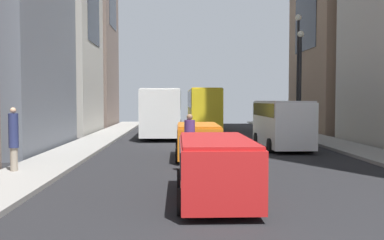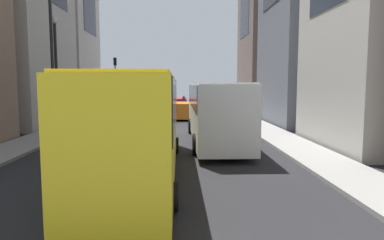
{
  "view_description": "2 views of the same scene",
  "coord_description": "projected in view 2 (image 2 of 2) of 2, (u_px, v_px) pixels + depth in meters",
  "views": [
    {
      "loc": [
        -2.03,
        -26.18,
        2.63
      ],
      "look_at": [
        -1.05,
        2.41,
        1.26
      ],
      "focal_mm": 39.35,
      "sensor_mm": 36.0,
      "label": 1
    },
    {
      "loc": [
        -1.1,
        24.68,
        3.3
      ],
      "look_at": [
        -1.82,
        5.83,
        1.33
      ],
      "focal_mm": 32.43,
      "sensor_mm": 36.0,
      "label": 2
    }
  ],
  "objects": [
    {
      "name": "lane_stripe_3",
      "position": [
        161.0,
        139.0,
        20.65
      ],
      "size": [
        0.16,
        2.0,
        0.01
      ],
      "primitive_type": "cube",
      "color": "yellow",
      "rests_on": "ground"
    },
    {
      "name": "streetlamp_near",
      "position": [
        52.0,
        51.0,
        20.68
      ],
      "size": [
        0.44,
        0.44,
        8.49
      ],
      "color": "black",
      "rests_on": "ground"
    },
    {
      "name": "ground_plane",
      "position": [
        164.0,
        130.0,
        24.83
      ],
      "size": [
        40.7,
        40.7,
        0.0
      ],
      "primitive_type": "plane",
      "color": "black"
    },
    {
      "name": "streetlamp_far",
      "position": [
        56.0,
        63.0,
        21.35
      ],
      "size": [
        0.44,
        0.44,
        7.24
      ],
      "color": "black",
      "rests_on": "ground"
    },
    {
      "name": "pedestrian_crossing_near",
      "position": [
        242.0,
        103.0,
        36.33
      ],
      "size": [
        0.33,
        0.33,
        2.22
      ],
      "rotation": [
        0.0,
        0.0,
        1.55
      ],
      "color": "gray",
      "rests_on": "ground"
    },
    {
      "name": "car_red_1",
      "position": [
        178.0,
        104.0,
        40.07
      ],
      "size": [
        2.01,
        4.28,
        1.64
      ],
      "color": "red",
      "rests_on": "ground"
    },
    {
      "name": "pedestrian_waiting_curb",
      "position": [
        184.0,
        105.0,
        35.79
      ],
      "size": [
        0.38,
        0.38,
        2.12
      ],
      "rotation": [
        0.0,
        0.0,
        4.27
      ],
      "color": "#593372",
      "rests_on": "ground"
    },
    {
      "name": "lane_stripe_4",
      "position": [
        148.0,
        177.0,
        12.31
      ],
      "size": [
        0.16,
        2.0,
        0.01
      ],
      "primitive_type": "cube",
      "color": "yellow",
      "rests_on": "ground"
    },
    {
      "name": "lane_stripe_0",
      "position": [
        171.0,
        109.0,
        45.7
      ],
      "size": [
        0.16,
        2.0,
        0.01
      ],
      "primitive_type": "cube",
      "color": "yellow",
      "rests_on": "ground"
    },
    {
      "name": "city_bus_white",
      "position": [
        215.0,
        107.0,
        19.57
      ],
      "size": [
        2.8,
        11.6,
        3.35
      ],
      "color": "silver",
      "rests_on": "ground"
    },
    {
      "name": "streetcar_yellow",
      "position": [
        141.0,
        117.0,
        12.53
      ],
      "size": [
        2.7,
        12.14,
        3.59
      ],
      "color": "yellow",
      "rests_on": "ground"
    },
    {
      "name": "sidewalk_west",
      "position": [
        263.0,
        129.0,
        25.09
      ],
      "size": [
        2.38,
        44.0,
        0.15
      ],
      "primitive_type": "cube",
      "color": "gray",
      "rests_on": "ground"
    },
    {
      "name": "lane_stripe_2",
      "position": [
        166.0,
        123.0,
        29.0
      ],
      "size": [
        0.16,
        2.0,
        0.01
      ],
      "primitive_type": "cube",
      "color": "yellow",
      "rests_on": "ground"
    },
    {
      "name": "pedestrian_crossing_mid",
      "position": [
        100.0,
        104.0,
        34.66
      ],
      "size": [
        0.37,
        0.37,
        2.23
      ],
      "rotation": [
        0.0,
        0.0,
        1.55
      ],
      "color": "maroon",
      "rests_on": "ground"
    },
    {
      "name": "traffic_light_near_corner",
      "position": [
        115.0,
        74.0,
        40.78
      ],
      "size": [
        0.32,
        0.44,
        6.2
      ],
      "color": "black",
      "rests_on": "ground"
    },
    {
      "name": "sidewalk_east",
      "position": [
        63.0,
        130.0,
        24.55
      ],
      "size": [
        2.38,
        44.0,
        0.15
      ],
      "primitive_type": "cube",
      "color": "gray",
      "rests_on": "ground"
    },
    {
      "name": "delivery_van_white",
      "position": [
        121.0,
        106.0,
        28.18
      ],
      "size": [
        2.25,
        5.87,
        2.58
      ],
      "color": "white",
      "rests_on": "ground"
    },
    {
      "name": "car_orange_0",
      "position": [
        179.0,
        109.0,
        32.32
      ],
      "size": [
        2.0,
        4.01,
        1.56
      ],
      "color": "orange",
      "rests_on": "ground"
    },
    {
      "name": "lane_stripe_1",
      "position": [
        169.0,
        114.0,
        37.35
      ],
      "size": [
        0.16,
        2.0,
        0.01
      ],
      "primitive_type": "cube",
      "color": "yellow",
      "rests_on": "ground"
    }
  ]
}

